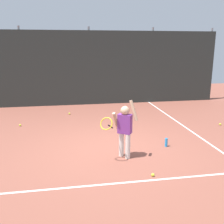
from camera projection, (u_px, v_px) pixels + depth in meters
name	position (u px, v px, depth m)	size (l,w,h in m)	color
ground_plane	(109.00, 148.00, 6.53)	(20.00, 20.00, 0.00)	brown
court_line_baseline	(124.00, 183.00, 4.87)	(9.00, 0.05, 0.00)	white
court_line_sideline	(189.00, 130.00, 7.92)	(0.05, 9.00, 0.00)	white
back_fence_windscreen	(89.00, 68.00, 11.01)	(11.32, 0.08, 3.10)	#282D2B
fence_post_1	(22.00, 67.00, 10.59)	(0.09, 0.09, 3.25)	slate
fence_post_2	(89.00, 67.00, 11.04)	(0.09, 0.09, 3.25)	slate
fence_post_3	(151.00, 66.00, 11.50)	(0.09, 0.09, 3.25)	slate
fence_post_4	(209.00, 65.00, 11.96)	(0.09, 0.09, 3.25)	slate
tennis_player	(124.00, 127.00, 5.80)	(0.89, 0.53, 1.35)	silver
water_bottle	(166.00, 142.00, 6.59)	(0.07, 0.07, 0.22)	#268CD8
tennis_ball_0	(20.00, 125.00, 8.27)	(0.07, 0.07, 0.07)	#CCE033
tennis_ball_1	(153.00, 175.00, 5.10)	(0.07, 0.07, 0.07)	#CCE033
tennis_ball_2	(69.00, 114.00, 9.68)	(0.07, 0.07, 0.07)	#CCE033
tennis_ball_3	(220.00, 124.00, 8.38)	(0.07, 0.07, 0.07)	#CCE033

